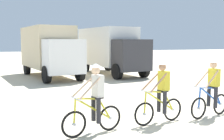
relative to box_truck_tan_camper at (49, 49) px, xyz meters
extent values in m
plane|color=beige|center=(1.97, -11.06, -1.87)|extent=(120.00, 120.00, 0.00)
cube|color=#CCB78E|center=(-0.10, 0.57, 0.13)|extent=(3.23, 5.53, 2.70)
cube|color=silver|center=(0.47, -2.79, -0.37)|extent=(2.42, 1.84, 2.00)
cube|color=black|center=(0.58, -3.48, -0.02)|extent=(2.01, 0.41, 0.80)
cylinder|color=black|center=(1.46, -2.52, -1.37)|extent=(0.48, 1.04, 1.00)
cylinder|color=black|center=(-0.55, -2.86, -1.37)|extent=(0.48, 1.04, 1.00)
cylinder|color=black|center=(0.63, 2.40, -1.37)|extent=(0.48, 1.04, 1.00)
cylinder|color=black|center=(-1.38, 2.07, -1.37)|extent=(0.48, 1.04, 1.00)
cube|color=white|center=(4.28, 0.73, 0.13)|extent=(3.19, 5.51, 2.70)
cube|color=#2D2D33|center=(4.82, -2.63, -0.37)|extent=(2.41, 1.83, 2.00)
cube|color=black|center=(4.93, -3.32, -0.02)|extent=(2.01, 0.40, 0.80)
cylinder|color=black|center=(5.81, -2.37, -1.37)|extent=(0.47, 1.04, 1.00)
cylinder|color=black|center=(3.79, -2.69, -1.37)|extent=(0.47, 1.04, 1.00)
cylinder|color=black|center=(5.01, 2.56, -1.37)|extent=(0.47, 1.04, 1.00)
cylinder|color=black|center=(3.00, 2.23, -1.37)|extent=(0.47, 1.04, 1.00)
torus|color=black|center=(-0.96, -12.19, -1.53)|extent=(0.68, 0.22, 0.68)
cylinder|color=silver|center=(-0.96, -12.19, -1.53)|extent=(0.10, 0.10, 0.08)
torus|color=black|center=(0.06, -11.95, -1.53)|extent=(0.68, 0.22, 0.68)
cylinder|color=silver|center=(0.06, -11.95, -1.53)|extent=(0.10, 0.10, 0.08)
cylinder|color=gold|center=(-0.43, -12.07, -1.21)|extent=(1.01, 0.29, 0.68)
cylinder|color=gold|center=(-0.60, -12.11, -0.93)|extent=(0.65, 0.20, 0.13)
cylinder|color=gold|center=(-0.11, -11.99, -1.25)|extent=(0.39, 0.14, 0.59)
cylinder|color=gold|center=(-0.94, -12.19, -1.21)|extent=(0.11, 0.07, 0.64)
cylinder|color=silver|center=(-0.92, -12.18, -0.89)|extent=(0.16, 0.51, 0.04)
cube|color=black|center=(-0.28, -12.03, -0.94)|extent=(0.26, 0.17, 0.06)
cube|color=silver|center=(-0.30, -12.03, -0.63)|extent=(0.27, 0.36, 0.56)
sphere|color=beige|center=(-0.36, -12.05, -0.23)|extent=(0.22, 0.22, 0.22)
cone|color=silver|center=(-0.36, -12.05, -0.10)|extent=(0.32, 0.32, 0.10)
cylinder|color=#26262B|center=(-0.33, -12.17, -1.24)|extent=(0.12, 0.12, 0.66)
cylinder|color=#26262B|center=(-0.39, -11.92, -1.24)|extent=(0.12, 0.12, 0.66)
cylinder|color=beige|center=(-0.58, -12.29, -0.65)|extent=(0.61, 0.24, 0.53)
cylinder|color=beige|center=(-0.67, -11.94, -0.65)|extent=(0.63, 0.16, 0.53)
torus|color=black|center=(1.10, -11.90, -1.53)|extent=(0.68, 0.18, 0.68)
cylinder|color=silver|center=(1.10, -11.90, -1.53)|extent=(0.09, 0.09, 0.08)
torus|color=black|center=(2.13, -11.71, -1.53)|extent=(0.68, 0.18, 0.68)
cylinder|color=silver|center=(2.13, -11.71, -1.53)|extent=(0.09, 0.09, 0.08)
cylinder|color=gold|center=(1.64, -11.80, -1.21)|extent=(1.02, 0.23, 0.68)
cylinder|color=gold|center=(1.47, -11.84, -0.93)|extent=(0.66, 0.17, 0.13)
cylinder|color=gold|center=(1.96, -11.75, -1.25)|extent=(0.39, 0.12, 0.59)
cylinder|color=gold|center=(1.12, -11.90, -1.21)|extent=(0.11, 0.07, 0.64)
cylinder|color=silver|center=(1.14, -11.90, -0.89)|extent=(0.13, 0.52, 0.04)
cube|color=black|center=(1.79, -11.78, -0.94)|extent=(0.26, 0.16, 0.06)
cube|color=gold|center=(1.77, -11.78, -0.63)|extent=(0.25, 0.35, 0.56)
sphere|color=#A87A5B|center=(1.71, -11.79, -0.23)|extent=(0.22, 0.22, 0.22)
cone|color=silver|center=(1.71, -11.79, -0.10)|extent=(0.32, 0.32, 0.10)
cylinder|color=#26262B|center=(1.73, -11.92, -1.24)|extent=(0.12, 0.12, 0.66)
cylinder|color=#26262B|center=(1.69, -11.66, -1.24)|extent=(0.12, 0.12, 0.66)
cylinder|color=#A87A5B|center=(1.47, -12.02, -0.65)|extent=(0.62, 0.20, 0.53)
cylinder|color=#A87A5B|center=(1.40, -11.66, -0.65)|extent=(0.63, 0.12, 0.53)
torus|color=black|center=(2.96, -11.86, -1.53)|extent=(0.68, 0.21, 0.68)
cylinder|color=silver|center=(2.96, -11.86, -1.53)|extent=(0.10, 0.10, 0.08)
torus|color=black|center=(3.98, -11.62, -1.53)|extent=(0.68, 0.21, 0.68)
cylinder|color=silver|center=(3.98, -11.62, -1.53)|extent=(0.10, 0.10, 0.08)
cylinder|color=blue|center=(3.49, -11.73, -1.21)|extent=(1.01, 0.28, 0.68)
cylinder|color=blue|center=(3.33, -11.77, -0.93)|extent=(0.66, 0.20, 0.13)
cylinder|color=blue|center=(3.81, -11.66, -1.25)|extent=(0.39, 0.14, 0.59)
cylinder|color=blue|center=(2.98, -11.85, -1.21)|extent=(0.11, 0.07, 0.64)
cylinder|color=silver|center=(3.01, -11.85, -0.89)|extent=(0.15, 0.51, 0.04)
cube|color=black|center=(3.64, -11.70, -0.94)|extent=(0.26, 0.17, 0.06)
cube|color=gold|center=(3.63, -11.70, -0.63)|extent=(0.27, 0.36, 0.56)
sphere|color=tan|center=(3.57, -11.72, -0.23)|extent=(0.22, 0.22, 0.22)
cone|color=silver|center=(3.57, -11.72, -0.10)|extent=(0.32, 0.32, 0.10)
cylinder|color=#26262B|center=(3.60, -11.84, -1.24)|extent=(0.12, 0.12, 0.66)
cylinder|color=#26262B|center=(3.54, -11.59, -1.24)|extent=(0.12, 0.12, 0.66)
cylinder|color=tan|center=(3.34, -11.95, -0.65)|extent=(0.62, 0.23, 0.53)
cylinder|color=tan|center=(3.26, -11.60, -0.65)|extent=(0.63, 0.15, 0.53)
camera|label=1|loc=(-2.32, -18.73, 0.49)|focal=44.35mm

